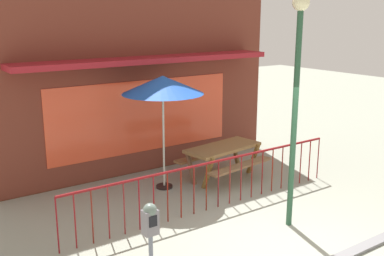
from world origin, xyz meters
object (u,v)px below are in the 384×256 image
(picnic_table_left, at_px, (223,153))
(patio_umbrella, at_px, (163,86))
(parking_meter_near, at_px, (150,229))
(street_lamp, at_px, (297,80))

(picnic_table_left, height_order, patio_umbrella, patio_umbrella)
(picnic_table_left, distance_m, parking_meter_near, 5.02)
(parking_meter_near, bearing_deg, patio_umbrella, 56.91)
(picnic_table_left, xyz_separation_m, patio_umbrella, (-1.40, 0.27, 1.64))
(street_lamp, bearing_deg, patio_umbrella, 108.09)
(parking_meter_near, xyz_separation_m, street_lamp, (3.25, 0.77, 1.47))
(patio_umbrella, xyz_separation_m, street_lamp, (0.92, -2.81, 0.36))
(picnic_table_left, bearing_deg, street_lamp, -100.76)
(picnic_table_left, distance_m, street_lamp, 3.27)
(patio_umbrella, xyz_separation_m, parking_meter_near, (-2.33, -3.58, -1.11))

